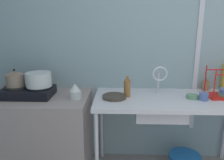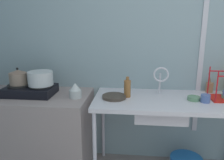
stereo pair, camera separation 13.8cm
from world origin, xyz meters
The scene contains 15 objects.
wall_back centered at (0.00, 1.89, 1.21)m, with size 5.37×0.10×2.42m, color #889EA5.
wall_metal_strip centered at (0.10, 1.83, 1.33)m, with size 0.05×0.01×1.94m, color silver.
counter_concrete centered at (-1.62, 1.52, 0.41)m, with size 1.18×0.64×0.83m, color gray.
counter_sink centered at (-0.22, 1.52, 0.77)m, with size 1.48×0.64×0.83m.
stove centered at (-1.62, 1.52, 0.88)m, with size 0.48×0.32×0.10m.
pot_on_left_burner centered at (-1.73, 1.52, 1.01)m, with size 0.17×0.17×0.17m.
pot_on_right_burner centered at (-1.50, 1.52, 1.00)m, with size 0.24×0.24×0.14m.
percolator centered at (-1.14, 1.47, 0.90)m, with size 0.12×0.12×0.15m.
sink_basin centered at (-0.34, 1.47, 0.74)m, with size 0.47×0.35×0.17m, color silver.
faucet centered at (-0.32, 1.62, 1.03)m, with size 0.15×0.09×0.29m.
frying_pan centered at (-0.77, 1.49, 0.84)m, with size 0.23×0.23×0.03m, color #3E342C.
cup_by_rack centered at (0.06, 1.46, 0.87)m, with size 0.08×0.08×0.07m, color #4F67A6.
small_bowl_on_drainboard centered at (-0.03, 1.51, 0.85)m, with size 0.12×0.12×0.04m, color #5B8963.
bottle_by_sink centered at (-0.65, 1.54, 0.92)m, with size 0.07×0.07×0.20m.
utensil_jar centered at (0.20, 1.78, 0.88)m, with size 0.07×0.07×0.21m.
Camera 2 is at (-0.59, -0.53, 1.52)m, focal length 35.64 mm.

